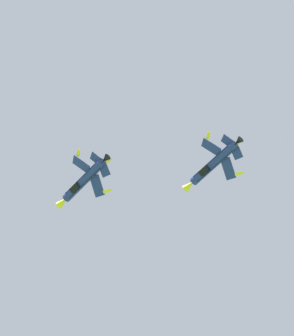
% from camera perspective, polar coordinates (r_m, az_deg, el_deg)
% --- Properties ---
extents(fighter_jet_right_wing, '(13.01, 11.53, 6.52)m').
position_cam_1_polar(fighter_jet_right_wing, '(157.39, -4.51, -0.94)').
color(fighter_jet_right_wing, navy).
extents(fighter_jet_left_outer, '(13.01, 11.56, 6.41)m').
position_cam_1_polar(fighter_jet_left_outer, '(156.26, 4.66, 0.27)').
color(fighter_jet_left_outer, navy).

